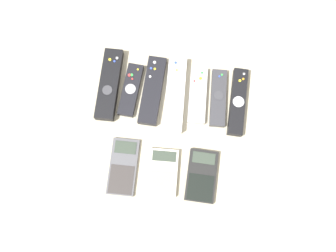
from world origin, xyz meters
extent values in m
plane|color=#B2A88E|center=(0.00, 0.00, 0.00)|extent=(3.00, 3.00, 0.00)
cube|color=black|center=(-0.18, 0.13, 0.01)|extent=(0.06, 0.21, 0.03)
cylinder|color=#38383D|center=(-0.18, 0.11, 0.03)|extent=(0.03, 0.03, 0.00)
cylinder|color=yellow|center=(-0.19, 0.20, 0.03)|extent=(0.01, 0.01, 0.00)
cylinder|color=silver|center=(-0.17, 0.21, 0.03)|extent=(0.01, 0.01, 0.00)
cylinder|color=blue|center=(-0.17, 0.20, 0.03)|extent=(0.01, 0.01, 0.00)
cube|color=black|center=(-0.12, 0.13, 0.01)|extent=(0.05, 0.16, 0.02)
cylinder|color=#99999E|center=(-0.12, 0.13, 0.02)|extent=(0.03, 0.03, 0.00)
cylinder|color=yellow|center=(-0.11, 0.19, 0.02)|extent=(0.01, 0.01, 0.00)
cylinder|color=red|center=(-0.12, 0.16, 0.02)|extent=(0.01, 0.01, 0.00)
cylinder|color=green|center=(-0.12, 0.17, 0.02)|extent=(0.01, 0.01, 0.00)
cylinder|color=red|center=(-0.13, 0.17, 0.02)|extent=(0.01, 0.01, 0.00)
cube|color=black|center=(-0.06, 0.13, 0.01)|extent=(0.06, 0.20, 0.02)
cylinder|color=silver|center=(-0.07, 0.17, 0.02)|extent=(0.01, 0.01, 0.00)
cylinder|color=blue|center=(-0.07, 0.19, 0.02)|extent=(0.01, 0.01, 0.00)
cylinder|color=yellow|center=(-0.06, 0.19, 0.02)|extent=(0.01, 0.01, 0.00)
cylinder|color=silver|center=(-0.06, 0.21, 0.02)|extent=(0.01, 0.01, 0.00)
cube|color=silver|center=(0.01, 0.13, 0.01)|extent=(0.06, 0.22, 0.03)
cylinder|color=blue|center=(0.00, 0.22, 0.03)|extent=(0.01, 0.01, 0.00)
cylinder|color=silver|center=(0.01, 0.20, 0.03)|extent=(0.01, 0.01, 0.00)
cylinder|color=orange|center=(0.01, 0.19, 0.03)|extent=(0.01, 0.01, 0.00)
cylinder|color=silver|center=(0.01, 0.19, 0.03)|extent=(0.01, 0.01, 0.00)
cube|color=#B7B7BC|center=(0.07, 0.13, 0.01)|extent=(0.05, 0.17, 0.02)
cylinder|color=silver|center=(0.07, 0.12, 0.02)|extent=(0.03, 0.03, 0.00)
cylinder|color=silver|center=(0.06, 0.17, 0.02)|extent=(0.01, 0.01, 0.00)
cylinder|color=orange|center=(0.08, 0.18, 0.02)|extent=(0.01, 0.01, 0.00)
cylinder|color=red|center=(0.06, 0.17, 0.02)|extent=(0.01, 0.01, 0.00)
cylinder|color=green|center=(0.08, 0.20, 0.02)|extent=(0.01, 0.01, 0.00)
cube|color=#333338|center=(0.13, 0.13, 0.01)|extent=(0.05, 0.17, 0.02)
cylinder|color=#38383D|center=(0.13, 0.14, 0.02)|extent=(0.03, 0.03, 0.00)
cylinder|color=green|center=(0.14, 0.20, 0.02)|extent=(0.01, 0.01, 0.00)
cylinder|color=blue|center=(0.13, 0.19, 0.02)|extent=(0.01, 0.01, 0.00)
cube|color=black|center=(0.19, 0.13, 0.01)|extent=(0.05, 0.20, 0.02)
cylinder|color=silver|center=(0.19, 0.12, 0.02)|extent=(0.03, 0.03, 0.00)
cylinder|color=yellow|center=(0.19, 0.19, 0.02)|extent=(0.01, 0.01, 0.00)
cylinder|color=silver|center=(0.20, 0.21, 0.02)|extent=(0.01, 0.01, 0.00)
cylinder|color=orange|center=(0.20, 0.19, 0.02)|extent=(0.01, 0.01, 0.00)
cube|color=#4C4C51|center=(-0.11, -0.09, 0.01)|extent=(0.08, 0.15, 0.01)
cube|color=#333D33|center=(-0.11, -0.04, 0.01)|extent=(0.06, 0.03, 0.00)
cube|color=#34302F|center=(-0.11, -0.13, 0.01)|extent=(0.07, 0.08, 0.00)
cube|color=beige|center=(0.00, -0.10, 0.01)|extent=(0.08, 0.13, 0.02)
cube|color=#333D33|center=(0.00, -0.05, 0.02)|extent=(0.07, 0.03, 0.00)
cube|color=gray|center=(0.00, -0.12, 0.02)|extent=(0.07, 0.07, 0.00)
cube|color=black|center=(0.11, -0.09, 0.01)|extent=(0.08, 0.14, 0.01)
cube|color=#333D33|center=(0.11, -0.04, 0.02)|extent=(0.06, 0.03, 0.00)
cube|color=black|center=(0.10, -0.12, 0.02)|extent=(0.07, 0.07, 0.00)
camera|label=1|loc=(0.03, -0.18, 0.89)|focal=35.00mm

